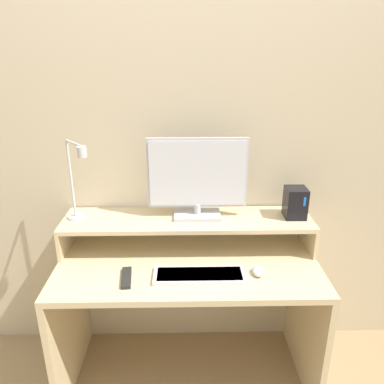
{
  "coord_description": "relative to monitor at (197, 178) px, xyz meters",
  "views": [
    {
      "loc": [
        -0.01,
        -1.3,
        1.71
      ],
      "look_at": [
        0.02,
        0.33,
        1.08
      ],
      "focal_mm": 35.0,
      "sensor_mm": 36.0,
      "label": 1
    }
  ],
  "objects": [
    {
      "name": "desk",
      "position": [
        -0.05,
        -0.18,
        -0.58
      ],
      "size": [
        1.29,
        0.61,
        0.72
      ],
      "color": "beige",
      "rests_on": "ground_plane"
    },
    {
      "name": "wall_back",
      "position": [
        -0.05,
        0.16,
        0.15
      ],
      "size": [
        6.0,
        0.05,
        2.5
      ],
      "color": "beige",
      "rests_on": "ground_plane"
    },
    {
      "name": "monitor",
      "position": [
        0.0,
        0.0,
        0.0
      ],
      "size": [
        0.5,
        0.14,
        0.42
      ],
      "color": "#BCBCC1",
      "rests_on": "monitor_shelf"
    },
    {
      "name": "keyboard",
      "position": [
        0.0,
        -0.3,
        -0.37
      ],
      "size": [
        0.43,
        0.14,
        0.02
      ],
      "color": "silver",
      "rests_on": "desk"
    },
    {
      "name": "monitor_shelf",
      "position": [
        -0.05,
        -0.02,
        -0.24
      ],
      "size": [
        1.29,
        0.3,
        0.17
      ],
      "color": "beige",
      "rests_on": "desk"
    },
    {
      "name": "desk_lamp",
      "position": [
        -0.59,
        -0.06,
        0.01
      ],
      "size": [
        0.16,
        0.18,
        0.42
      ],
      "color": "silver",
      "rests_on": "monitor_shelf"
    },
    {
      "name": "remote_control",
      "position": [
        -0.33,
        -0.32,
        -0.37
      ],
      "size": [
        0.06,
        0.16,
        0.02
      ],
      "color": "black",
      "rests_on": "desk"
    },
    {
      "name": "router_dock",
      "position": [
        0.5,
        -0.02,
        -0.13
      ],
      "size": [
        0.11,
        0.11,
        0.16
      ],
      "color": "black",
      "rests_on": "monitor_shelf"
    },
    {
      "name": "mouse",
      "position": [
        0.28,
        -0.29,
        -0.37
      ],
      "size": [
        0.06,
        0.08,
        0.03
      ],
      "color": "silver",
      "rests_on": "desk"
    }
  ]
}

